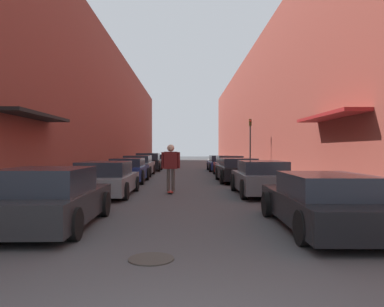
{
  "coord_description": "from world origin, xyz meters",
  "views": [
    {
      "loc": [
        0.08,
        -2.7,
        1.67
      ],
      "look_at": [
        0.31,
        11.29,
        1.53
      ],
      "focal_mm": 35.0,
      "sensor_mm": 36.0,
      "label": 1
    }
  ],
  "objects_px": {
    "parked_car_left_2": "(128,170)",
    "parked_car_right_2": "(237,170)",
    "parked_car_left_5": "(155,161)",
    "parked_car_right_0": "(323,202)",
    "skateboarder": "(171,163)",
    "parked_car_left_4": "(148,162)",
    "parked_car_left_0": "(48,199)",
    "manhole_cover": "(151,259)",
    "traffic_light": "(250,140)",
    "parked_car_right_1": "(261,178)",
    "parked_car_left_3": "(138,166)",
    "parked_car_left_1": "(106,179)",
    "parked_car_right_3": "(229,166)",
    "parked_car_right_4": "(220,163)"
  },
  "relations": [
    {
      "from": "parked_car_left_4",
      "to": "parked_car_right_1",
      "type": "xyz_separation_m",
      "value": [
        5.8,
        -16.11,
        -0.06
      ]
    },
    {
      "from": "parked_car_right_2",
      "to": "skateboarder",
      "type": "height_order",
      "value": "skateboarder"
    },
    {
      "from": "parked_car_left_3",
      "to": "parked_car_right_3",
      "type": "height_order",
      "value": "parked_car_left_3"
    },
    {
      "from": "parked_car_right_3",
      "to": "parked_car_left_3",
      "type": "bearing_deg",
      "value": -177.7
    },
    {
      "from": "parked_car_right_0",
      "to": "manhole_cover",
      "type": "xyz_separation_m",
      "value": [
        -3.42,
        -2.12,
        -0.56
      ]
    },
    {
      "from": "parked_car_right_0",
      "to": "skateboarder",
      "type": "height_order",
      "value": "skateboarder"
    },
    {
      "from": "parked_car_right_1",
      "to": "skateboarder",
      "type": "distance_m",
      "value": 3.48
    },
    {
      "from": "parked_car_left_0",
      "to": "parked_car_left_1",
      "type": "distance_m",
      "value": 5.58
    },
    {
      "from": "parked_car_left_3",
      "to": "parked_car_left_4",
      "type": "xyz_separation_m",
      "value": [
        0.06,
        5.82,
        0.04
      ]
    },
    {
      "from": "parked_car_right_2",
      "to": "parked_car_left_2",
      "type": "bearing_deg",
      "value": -177.73
    },
    {
      "from": "traffic_light",
      "to": "parked_car_left_2",
      "type": "bearing_deg",
      "value": -140.36
    },
    {
      "from": "parked_car_left_5",
      "to": "parked_car_right_0",
      "type": "height_order",
      "value": "parked_car_left_5"
    },
    {
      "from": "parked_car_left_0",
      "to": "manhole_cover",
      "type": "bearing_deg",
      "value": -44.6
    },
    {
      "from": "parked_car_left_2",
      "to": "parked_car_left_0",
      "type": "bearing_deg",
      "value": -90.02
    },
    {
      "from": "skateboarder",
      "to": "parked_car_left_3",
      "type": "bearing_deg",
      "value": 104.38
    },
    {
      "from": "parked_car_left_0",
      "to": "parked_car_left_4",
      "type": "xyz_separation_m",
      "value": [
        -0.04,
        21.83,
        0.07
      ]
    },
    {
      "from": "parked_car_left_1",
      "to": "parked_car_right_4",
      "type": "bearing_deg",
      "value": 70.57
    },
    {
      "from": "parked_car_right_0",
      "to": "skateboarder",
      "type": "xyz_separation_m",
      "value": [
        -3.48,
        6.61,
        0.59
      ]
    },
    {
      "from": "parked_car_left_4",
      "to": "traffic_light",
      "type": "distance_m",
      "value": 8.87
    },
    {
      "from": "parked_car_right_4",
      "to": "parked_car_right_2",
      "type": "bearing_deg",
      "value": -90.21
    },
    {
      "from": "traffic_light",
      "to": "parked_car_right_0",
      "type": "bearing_deg",
      "value": -94.83
    },
    {
      "from": "skateboarder",
      "to": "traffic_light",
      "type": "xyz_separation_m",
      "value": [
        4.95,
        10.85,
        1.2
      ]
    },
    {
      "from": "parked_car_left_0",
      "to": "parked_car_left_3",
      "type": "bearing_deg",
      "value": 90.37
    },
    {
      "from": "parked_car_left_1",
      "to": "manhole_cover",
      "type": "height_order",
      "value": "parked_car_left_1"
    },
    {
      "from": "parked_car_left_1",
      "to": "parked_car_right_1",
      "type": "distance_m",
      "value": 5.72
    },
    {
      "from": "parked_car_left_4",
      "to": "skateboarder",
      "type": "bearing_deg",
      "value": -81.14
    },
    {
      "from": "parked_car_left_1",
      "to": "parked_car_left_3",
      "type": "xyz_separation_m",
      "value": [
        -0.15,
        10.43,
        0.04
      ]
    },
    {
      "from": "parked_car_left_4",
      "to": "manhole_cover",
      "type": "bearing_deg",
      "value": -84.18
    },
    {
      "from": "parked_car_left_2",
      "to": "parked_car_right_4",
      "type": "bearing_deg",
      "value": 61.5
    },
    {
      "from": "parked_car_left_1",
      "to": "parked_car_right_3",
      "type": "distance_m",
      "value": 12.11
    },
    {
      "from": "parked_car_left_5",
      "to": "parked_car_right_2",
      "type": "xyz_separation_m",
      "value": [
        5.54,
        -15.54,
        0.01
      ]
    },
    {
      "from": "parked_car_left_3",
      "to": "parked_car_right_0",
      "type": "bearing_deg",
      "value": -69.91
    },
    {
      "from": "parked_car_right_0",
      "to": "parked_car_right_1",
      "type": "xyz_separation_m",
      "value": [
        -0.1,
        6.0,
        0.05
      ]
    },
    {
      "from": "parked_car_left_5",
      "to": "parked_car_left_2",
      "type": "bearing_deg",
      "value": -90.38
    },
    {
      "from": "parked_car_right_2",
      "to": "parked_car_right_3",
      "type": "bearing_deg",
      "value": 88.55
    },
    {
      "from": "parked_car_left_4",
      "to": "parked_car_right_4",
      "type": "relative_size",
      "value": 0.9
    },
    {
      "from": "parked_car_left_1",
      "to": "parked_car_right_2",
      "type": "relative_size",
      "value": 0.97
    },
    {
      "from": "parked_car_left_0",
      "to": "parked_car_right_3",
      "type": "distance_m",
      "value": 17.24
    },
    {
      "from": "parked_car_left_3",
      "to": "parked_car_right_3",
      "type": "distance_m",
      "value": 5.88
    },
    {
      "from": "parked_car_right_2",
      "to": "parked_car_right_3",
      "type": "relative_size",
      "value": 1.1
    },
    {
      "from": "parked_car_left_2",
      "to": "parked_car_right_2",
      "type": "height_order",
      "value": "parked_car_left_2"
    },
    {
      "from": "parked_car_left_4",
      "to": "parked_car_left_5",
      "type": "distance_m",
      "value": 5.06
    },
    {
      "from": "parked_car_left_2",
      "to": "parked_car_right_2",
      "type": "distance_m",
      "value": 5.65
    },
    {
      "from": "parked_car_left_5",
      "to": "parked_car_left_3",
      "type": "bearing_deg",
      "value": -91.12
    },
    {
      "from": "parked_car_left_0",
      "to": "parked_car_left_4",
      "type": "bearing_deg",
      "value": 90.1
    },
    {
      "from": "parked_car_left_3",
      "to": "parked_car_right_1",
      "type": "bearing_deg",
      "value": -60.33
    },
    {
      "from": "parked_car_left_3",
      "to": "parked_car_left_5",
      "type": "distance_m",
      "value": 10.88
    },
    {
      "from": "parked_car_right_0",
      "to": "parked_car_left_3",
      "type": "bearing_deg",
      "value": 110.09
    },
    {
      "from": "parked_car_left_2",
      "to": "parked_car_left_5",
      "type": "relative_size",
      "value": 0.99
    },
    {
      "from": "parked_car_right_3",
      "to": "parked_car_left_5",
      "type": "bearing_deg",
      "value": 118.05
    }
  ]
}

